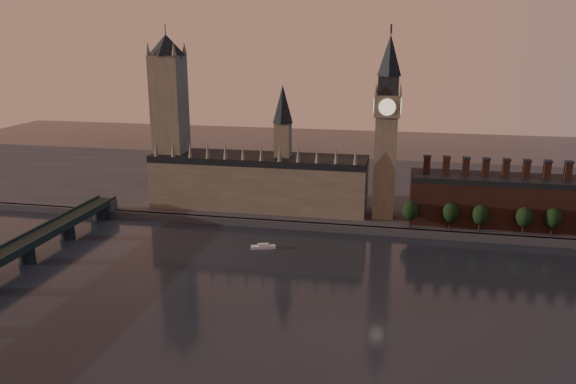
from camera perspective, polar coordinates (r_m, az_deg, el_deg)
name	(u,v)px	position (r m, az deg, el deg)	size (l,w,h in m)	color
ground	(346,307)	(229.61, 5.89, -11.58)	(900.00, 900.00, 0.00)	black
north_bank	(372,189)	(395.85, 8.50, 0.29)	(900.00, 182.00, 4.00)	#454449
palace_of_westminster	(260,179)	(339.53, -2.90, 1.34)	(130.00, 30.30, 74.00)	gray
victoria_tower	(170,115)	(350.48, -11.90, 7.71)	(24.00, 24.00, 108.00)	gray
big_ben	(387,126)	(317.68, 9.99, 6.63)	(15.00, 15.00, 107.00)	gray
chimney_block	(513,200)	(331.49, 21.85, -0.80)	(110.00, 25.00, 37.00)	#4D281D
embankment_tree_0	(410,211)	(311.14, 12.32, -1.87)	(8.60, 8.60, 14.88)	black
embankment_tree_1	(451,212)	(313.37, 16.19, -2.01)	(8.60, 8.60, 14.88)	black
embankment_tree_2	(480,215)	(314.27, 18.96, -2.20)	(8.60, 8.60, 14.88)	black
embankment_tree_3	(524,217)	(318.30, 22.86, -2.36)	(8.60, 8.60, 14.88)	black
embankment_tree_4	(553,218)	(322.33, 25.34, -2.43)	(8.60, 8.60, 14.88)	black
river_boat	(263,247)	(288.07, -2.53, -5.56)	(12.97, 7.13, 2.50)	silver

